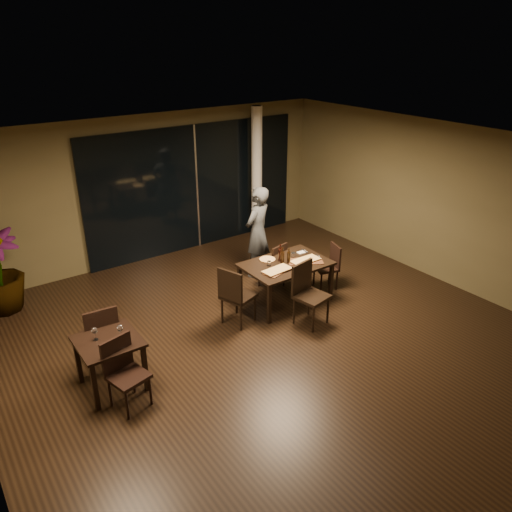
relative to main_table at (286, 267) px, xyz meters
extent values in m
plane|color=black|center=(-1.00, -0.80, -0.68)|extent=(8.00, 8.00, 0.00)
cube|color=brown|center=(-1.00, 3.25, 0.82)|extent=(8.00, 0.10, 3.00)
cube|color=brown|center=(3.05, -0.80, 0.82)|extent=(0.10, 8.00, 3.00)
cube|color=silver|center=(-1.00, -0.80, 2.34)|extent=(8.00, 8.00, 0.04)
cube|color=black|center=(0.00, 3.16, 0.67)|extent=(5.00, 0.06, 2.70)
cylinder|color=white|center=(1.40, 2.85, 0.82)|extent=(0.24, 0.24, 3.00)
cube|color=black|center=(0.00, 0.00, 0.05)|extent=(1.50, 1.00, 0.04)
cube|color=black|center=(-0.69, -0.44, -0.32)|extent=(0.06, 0.06, 0.71)
cube|color=black|center=(0.69, -0.44, -0.32)|extent=(0.06, 0.06, 0.71)
cube|color=black|center=(-0.69, 0.44, -0.32)|extent=(0.06, 0.06, 0.71)
cube|color=black|center=(0.69, 0.44, -0.32)|extent=(0.06, 0.06, 0.71)
cube|color=black|center=(-3.40, -0.50, 0.05)|extent=(0.80, 0.80, 0.04)
cube|color=black|center=(-3.74, -0.84, -0.32)|extent=(0.06, 0.06, 0.71)
cube|color=black|center=(-3.06, -0.84, -0.32)|extent=(0.06, 0.06, 0.71)
cube|color=black|center=(-3.74, -0.16, -0.32)|extent=(0.06, 0.06, 0.71)
cube|color=black|center=(-3.06, -0.16, -0.32)|extent=(0.06, 0.06, 0.71)
cube|color=black|center=(0.14, 0.60, -0.25)|extent=(0.50, 0.50, 0.05)
cylinder|color=black|center=(0.27, 0.80, -0.46)|extent=(0.03, 0.03, 0.42)
cylinder|color=black|center=(-0.06, 0.73, -0.46)|extent=(0.03, 0.03, 0.42)
cylinder|color=black|center=(0.35, 0.48, -0.46)|extent=(0.03, 0.03, 0.42)
cylinder|color=black|center=(0.02, 0.40, -0.46)|extent=(0.03, 0.03, 0.42)
cube|color=black|center=(0.19, 0.42, -0.02)|extent=(0.41, 0.13, 0.47)
cube|color=black|center=(-0.12, -0.84, -0.18)|extent=(0.57, 0.57, 0.06)
cylinder|color=black|center=(-0.28, -1.07, -0.43)|extent=(0.04, 0.04, 0.50)
cylinder|color=black|center=(0.11, -1.00, -0.43)|extent=(0.04, 0.04, 0.50)
cylinder|color=black|center=(-0.36, -0.68, -0.43)|extent=(0.04, 0.04, 0.50)
cylinder|color=black|center=(0.03, -0.61, -0.43)|extent=(0.04, 0.04, 0.50)
cube|color=black|center=(-0.17, -0.62, 0.10)|extent=(0.49, 0.14, 0.55)
cube|color=black|center=(-1.08, -0.11, -0.19)|extent=(0.61, 0.61, 0.05)
cylinder|color=black|center=(-0.83, -0.23, -0.43)|extent=(0.04, 0.04, 0.49)
cylinder|color=black|center=(-0.96, 0.14, -0.43)|extent=(0.04, 0.04, 0.49)
cylinder|color=black|center=(-1.20, -0.36, -0.43)|extent=(0.04, 0.04, 0.49)
cylinder|color=black|center=(-1.32, 0.01, -0.43)|extent=(0.04, 0.04, 0.49)
cube|color=black|center=(-1.28, -0.18, 0.08)|extent=(0.20, 0.46, 0.54)
cube|color=black|center=(0.95, -0.03, -0.27)|extent=(0.49, 0.49, 0.04)
cylinder|color=black|center=(0.84, 0.17, -0.47)|extent=(0.03, 0.03, 0.40)
cylinder|color=black|center=(0.74, -0.14, -0.47)|extent=(0.03, 0.03, 0.40)
cylinder|color=black|center=(1.15, 0.08, -0.47)|extent=(0.03, 0.03, 0.40)
cylinder|color=black|center=(1.05, -0.23, -0.47)|extent=(0.03, 0.03, 0.40)
cube|color=black|center=(1.12, -0.08, -0.05)|extent=(0.15, 0.39, 0.45)
cube|color=black|center=(-3.33, 0.08, -0.20)|extent=(0.50, 0.50, 0.05)
cylinder|color=black|center=(-3.12, 0.26, -0.44)|extent=(0.04, 0.04, 0.48)
cylinder|color=black|center=(-3.50, 0.29, -0.44)|extent=(0.04, 0.04, 0.48)
cylinder|color=black|center=(-3.15, -0.12, -0.44)|extent=(0.04, 0.04, 0.48)
cylinder|color=black|center=(-3.53, -0.09, -0.44)|extent=(0.04, 0.04, 0.48)
cube|color=black|center=(-3.34, -0.13, 0.07)|extent=(0.47, 0.08, 0.53)
cube|color=black|center=(-3.35, -1.01, -0.22)|extent=(0.54, 0.54, 0.05)
cylinder|color=black|center=(-3.49, -1.23, -0.45)|extent=(0.04, 0.04, 0.45)
cylinder|color=black|center=(-3.13, -1.14, -0.45)|extent=(0.04, 0.04, 0.45)
cylinder|color=black|center=(-3.57, -0.87, -0.45)|extent=(0.04, 0.04, 0.45)
cylinder|color=black|center=(-3.22, -0.79, -0.45)|extent=(0.04, 0.04, 0.45)
cube|color=black|center=(-3.40, -0.81, 0.03)|extent=(0.44, 0.15, 0.50)
imported|color=#323537|center=(0.21, 1.16, 0.23)|extent=(0.72, 0.61, 1.81)
cube|color=#422615|center=(-0.33, -0.17, 0.08)|extent=(0.56, 0.39, 0.01)
cube|color=#452616|center=(0.32, -0.15, 0.08)|extent=(0.68, 0.56, 0.01)
cylinder|color=red|center=(-0.19, 0.30, 0.08)|extent=(0.27, 0.27, 0.01)
cylinder|color=white|center=(-0.30, 0.09, 0.12)|extent=(0.07, 0.07, 0.08)
cylinder|color=white|center=(0.25, 0.10, 0.12)|extent=(0.08, 0.08, 0.10)
cube|color=white|center=(0.56, -0.15, 0.08)|extent=(0.20, 0.15, 0.01)
cube|color=white|center=(0.52, 0.18, 0.08)|extent=(0.19, 0.12, 0.01)
cube|color=white|center=(-3.37, -0.72, 0.08)|extent=(0.19, 0.12, 0.01)
camera|label=1|loc=(-5.00, -6.13, 3.79)|focal=35.00mm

